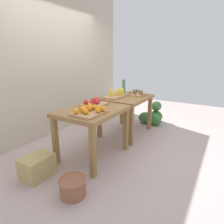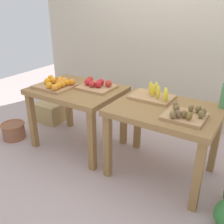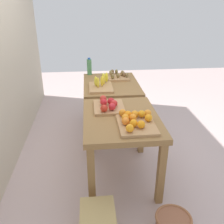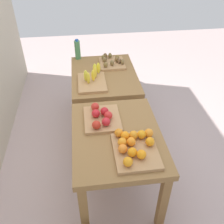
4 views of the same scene
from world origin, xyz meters
name	(u,v)px [view 1 (image 1 of 4)]	position (x,y,z in m)	size (l,w,h in m)	color
ground_plane	(112,143)	(0.00, 0.00, 0.00)	(8.00, 8.00, 0.00)	#BAA29F
back_wall	(54,59)	(0.00, 1.35, 1.50)	(4.40, 0.12, 3.00)	#C0B49C
display_table_left	(93,116)	(-0.56, 0.00, 0.66)	(1.04, 0.80, 0.78)	olive
display_table_right	(126,102)	(0.56, 0.00, 0.66)	(1.04, 0.80, 0.78)	olive
orange_bin	(89,111)	(-0.77, -0.11, 0.82)	(0.45, 0.37, 0.11)	tan
apple_bin	(94,103)	(-0.35, 0.12, 0.82)	(0.40, 0.34, 0.11)	tan
banana_crate	(114,95)	(0.36, 0.16, 0.82)	(0.44, 0.32, 0.17)	tan
kiwi_bin	(137,94)	(0.79, -0.13, 0.81)	(0.36, 0.32, 0.10)	tan
water_bottle	(124,86)	(1.03, 0.31, 0.91)	(0.08, 0.08, 0.27)	#4C8C59
watermelon_pile	(153,116)	(1.47, -0.26, 0.18)	(0.64, 0.63, 0.50)	#316B29
wicker_basket	(73,186)	(-1.43, -0.35, 0.11)	(0.32, 0.32, 0.22)	#90583E
cardboard_produce_box	(37,166)	(-1.39, 0.30, 0.15)	(0.40, 0.30, 0.29)	tan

